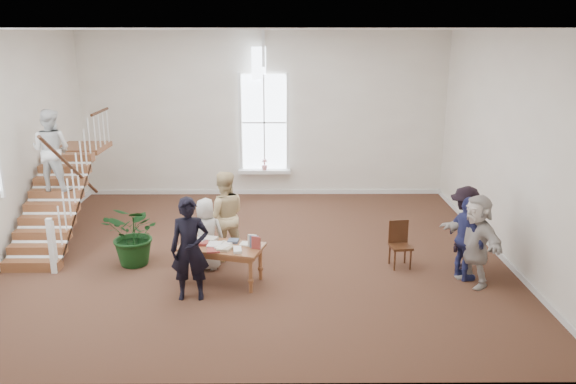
{
  "coord_description": "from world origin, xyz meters",
  "views": [
    {
      "loc": [
        0.56,
        -10.91,
        4.46
      ],
      "look_at": [
        0.63,
        0.4,
        1.22
      ],
      "focal_mm": 35.0,
      "sensor_mm": 36.0,
      "label": 1
    }
  ],
  "objects_px": {
    "woman_cluster_a": "(466,239)",
    "floor_plant": "(135,234)",
    "elderly_woman": "(206,234)",
    "library_table": "(220,249)",
    "police_officer": "(190,249)",
    "person_yellow": "(224,216)",
    "woman_cluster_c": "(476,240)",
    "woman_cluster_b": "(464,229)",
    "side_chair": "(400,241)"
  },
  "relations": [
    {
      "from": "woman_cluster_c",
      "to": "woman_cluster_a",
      "type": "bearing_deg",
      "value": -175.42
    },
    {
      "from": "woman_cluster_a",
      "to": "floor_plant",
      "type": "height_order",
      "value": "woman_cluster_a"
    },
    {
      "from": "elderly_woman",
      "to": "floor_plant",
      "type": "relative_size",
      "value": 1.12
    },
    {
      "from": "library_table",
      "to": "woman_cluster_b",
      "type": "relative_size",
      "value": 1.01
    },
    {
      "from": "library_table",
      "to": "person_yellow",
      "type": "xyz_separation_m",
      "value": [
        -0.03,
        1.09,
        0.28
      ]
    },
    {
      "from": "woman_cluster_a",
      "to": "woman_cluster_b",
      "type": "height_order",
      "value": "woman_cluster_b"
    },
    {
      "from": "police_officer",
      "to": "floor_plant",
      "type": "distance_m",
      "value": 1.98
    },
    {
      "from": "person_yellow",
      "to": "woman_cluster_b",
      "type": "height_order",
      "value": "person_yellow"
    },
    {
      "from": "person_yellow",
      "to": "elderly_woman",
      "type": "bearing_deg",
      "value": 49.01
    },
    {
      "from": "police_officer",
      "to": "woman_cluster_c",
      "type": "relative_size",
      "value": 1.07
    },
    {
      "from": "person_yellow",
      "to": "woman_cluster_c",
      "type": "bearing_deg",
      "value": 155.53
    },
    {
      "from": "library_table",
      "to": "woman_cluster_a",
      "type": "relative_size",
      "value": 1.05
    },
    {
      "from": "woman_cluster_c",
      "to": "side_chair",
      "type": "bearing_deg",
      "value": -146.78
    },
    {
      "from": "person_yellow",
      "to": "woman_cluster_b",
      "type": "distance_m",
      "value": 4.69
    },
    {
      "from": "woman_cluster_a",
      "to": "side_chair",
      "type": "xyz_separation_m",
      "value": [
        -1.09,
        0.63,
        -0.29
      ]
    },
    {
      "from": "woman_cluster_b",
      "to": "person_yellow",
      "type": "bearing_deg",
      "value": -67.67
    },
    {
      "from": "person_yellow",
      "to": "woman_cluster_c",
      "type": "relative_size",
      "value": 1.08
    },
    {
      "from": "woman_cluster_b",
      "to": "woman_cluster_a",
      "type": "bearing_deg",
      "value": 16.62
    },
    {
      "from": "elderly_woman",
      "to": "woman_cluster_a",
      "type": "xyz_separation_m",
      "value": [
        4.86,
        -0.5,
        0.09
      ]
    },
    {
      "from": "library_table",
      "to": "floor_plant",
      "type": "distance_m",
      "value": 1.92
    },
    {
      "from": "library_table",
      "to": "floor_plant",
      "type": "bearing_deg",
      "value": 170.92
    },
    {
      "from": "elderly_woman",
      "to": "side_chair",
      "type": "distance_m",
      "value": 3.77
    },
    {
      "from": "person_yellow",
      "to": "side_chair",
      "type": "distance_m",
      "value": 3.51
    },
    {
      "from": "person_yellow",
      "to": "side_chair",
      "type": "bearing_deg",
      "value": 163.94
    },
    {
      "from": "library_table",
      "to": "floor_plant",
      "type": "relative_size",
      "value": 1.31
    },
    {
      "from": "side_chair",
      "to": "police_officer",
      "type": "bearing_deg",
      "value": -167.84
    },
    {
      "from": "woman_cluster_a",
      "to": "floor_plant",
      "type": "relative_size",
      "value": 1.26
    },
    {
      "from": "elderly_woman",
      "to": "side_chair",
      "type": "height_order",
      "value": "elderly_woman"
    },
    {
      "from": "police_officer",
      "to": "side_chair",
      "type": "distance_m",
      "value": 4.12
    },
    {
      "from": "police_officer",
      "to": "woman_cluster_a",
      "type": "height_order",
      "value": "police_officer"
    },
    {
      "from": "person_yellow",
      "to": "woman_cluster_b",
      "type": "relative_size",
      "value": 1.1
    },
    {
      "from": "elderly_woman",
      "to": "woman_cluster_b",
      "type": "height_order",
      "value": "woman_cluster_b"
    },
    {
      "from": "floor_plant",
      "to": "side_chair",
      "type": "relative_size",
      "value": 1.39
    },
    {
      "from": "elderly_woman",
      "to": "floor_plant",
      "type": "height_order",
      "value": "elderly_woman"
    },
    {
      "from": "woman_cluster_a",
      "to": "side_chair",
      "type": "height_order",
      "value": "woman_cluster_a"
    },
    {
      "from": "elderly_woman",
      "to": "person_yellow",
      "type": "distance_m",
      "value": 0.62
    },
    {
      "from": "woman_cluster_c",
      "to": "side_chair",
      "type": "height_order",
      "value": "woman_cluster_c"
    },
    {
      "from": "library_table",
      "to": "woman_cluster_b",
      "type": "bearing_deg",
      "value": 22.39
    },
    {
      "from": "woman_cluster_b",
      "to": "side_chair",
      "type": "xyz_separation_m",
      "value": [
        -1.19,
        0.18,
        -0.33
      ]
    },
    {
      "from": "elderly_woman",
      "to": "woman_cluster_a",
      "type": "relative_size",
      "value": 0.89
    },
    {
      "from": "library_table",
      "to": "woman_cluster_b",
      "type": "distance_m",
      "value": 4.66
    },
    {
      "from": "elderly_woman",
      "to": "woman_cluster_b",
      "type": "relative_size",
      "value": 0.86
    },
    {
      "from": "police_officer",
      "to": "woman_cluster_c",
      "type": "xyz_separation_m",
      "value": [
        5.05,
        0.55,
        -0.06
      ]
    },
    {
      "from": "woman_cluster_c",
      "to": "floor_plant",
      "type": "height_order",
      "value": "woman_cluster_c"
    },
    {
      "from": "elderly_woman",
      "to": "woman_cluster_c",
      "type": "relative_size",
      "value": 0.84
    },
    {
      "from": "woman_cluster_a",
      "to": "woman_cluster_c",
      "type": "relative_size",
      "value": 0.94
    },
    {
      "from": "library_table",
      "to": "woman_cluster_c",
      "type": "bearing_deg",
      "value": 14.37
    },
    {
      "from": "woman_cluster_b",
      "to": "side_chair",
      "type": "height_order",
      "value": "woman_cluster_b"
    },
    {
      "from": "library_table",
      "to": "side_chair",
      "type": "bearing_deg",
      "value": 27.62
    },
    {
      "from": "elderly_woman",
      "to": "library_table",
      "type": "bearing_deg",
      "value": 117.22
    }
  ]
}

